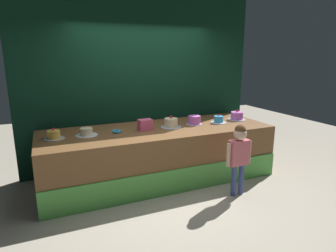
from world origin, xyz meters
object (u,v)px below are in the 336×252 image
(child_figure, at_px, (239,150))
(cake_center_right, at_px, (194,120))
(donut, at_px, (117,131))
(cake_far_left, at_px, (54,135))
(cake_left, at_px, (86,132))
(cake_center_left, at_px, (171,123))
(cake_far_right, at_px, (237,116))
(pink_box, at_px, (145,125))
(cake_right, at_px, (219,120))

(child_figure, xyz_separation_m, cake_center_right, (-0.16, 1.04, 0.24))
(child_figure, bearing_deg, donut, 145.15)
(cake_far_left, distance_m, cake_left, 0.44)
(child_figure, bearing_deg, cake_center_left, 120.79)
(child_figure, distance_m, cake_far_left, 2.60)
(child_figure, height_order, cake_center_left, child_figure)
(cake_far_right, bearing_deg, cake_center_left, -177.77)
(pink_box, xyz_separation_m, cake_center_left, (0.44, -0.00, -0.02))
(pink_box, bearing_deg, cake_left, 177.67)
(donut, relative_size, cake_far_left, 0.52)
(donut, height_order, cake_right, cake_right)
(cake_far_left, height_order, cake_far_right, cake_far_right)
(child_figure, relative_size, cake_left, 3.30)
(cake_far_left, xyz_separation_m, cake_center_right, (2.22, 0.00, 0.02))
(pink_box, xyz_separation_m, cake_center_right, (0.89, 0.03, -0.01))
(pink_box, height_order, cake_left, pink_box)
(child_figure, distance_m, cake_center_left, 1.20)
(cake_left, bearing_deg, pink_box, -2.33)
(cake_far_left, xyz_separation_m, cake_far_right, (3.11, 0.02, 0.01))
(pink_box, distance_m, cake_left, 0.89)
(child_figure, height_order, cake_far_left, child_figure)
(cake_center_right, height_order, cake_far_right, same)
(cake_far_right, bearing_deg, child_figure, -124.55)
(donut, distance_m, cake_far_right, 2.22)
(donut, relative_size, cake_right, 0.56)
(donut, xyz_separation_m, cake_far_left, (-0.89, 0.00, 0.04))
(pink_box, bearing_deg, cake_right, -1.32)
(pink_box, relative_size, cake_center_right, 0.78)
(cake_center_left, bearing_deg, cake_center_right, 4.19)
(pink_box, distance_m, cake_center_right, 0.89)
(cake_right, bearing_deg, cake_center_left, 178.04)
(cake_center_left, bearing_deg, cake_right, -1.96)
(cake_left, bearing_deg, cake_right, -1.72)
(pink_box, distance_m, cake_center_left, 0.44)
(child_figure, height_order, cake_far_right, child_figure)
(donut, height_order, cake_far_left, cake_far_left)
(donut, relative_size, cake_center_left, 0.43)
(pink_box, height_order, donut, pink_box)
(cake_far_left, height_order, cake_center_left, cake_center_left)
(cake_left, distance_m, cake_center_right, 1.78)
(cake_center_right, relative_size, cake_right, 1.01)
(child_figure, distance_m, pink_box, 1.47)
(child_figure, bearing_deg, cake_far_left, 156.36)
(cake_right, height_order, cake_far_right, cake_far_right)
(cake_far_left, distance_m, cake_far_right, 3.11)
(cake_left, bearing_deg, cake_far_left, -179.36)
(donut, bearing_deg, cake_far_left, 179.75)
(pink_box, bearing_deg, cake_center_left, -0.03)
(pink_box, distance_m, donut, 0.45)
(pink_box, height_order, cake_center_left, cake_center_left)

